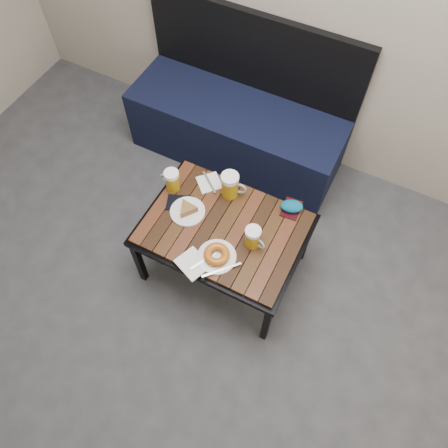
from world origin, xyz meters
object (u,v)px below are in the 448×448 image
at_px(beer_mug_left, 172,180).
at_px(beer_mug_centre, 230,185).
at_px(bench, 238,125).
at_px(cafe_table, 224,231).
at_px(plate_bagel, 217,256).
at_px(beer_mug_right, 253,237).
at_px(knit_pouch, 292,206).
at_px(plate_pie, 187,210).
at_px(passport_navy, 180,203).
at_px(passport_burgundy, 291,209).

bearing_deg(beer_mug_left, beer_mug_centre, -159.03).
xyz_separation_m(bench, cafe_table, (0.33, -0.85, 0.16)).
bearing_deg(plate_bagel, cafe_table, 105.59).
distance_m(bench, beer_mug_right, 1.04).
bearing_deg(beer_mug_left, plate_bagel, 148.13).
height_order(bench, knit_pouch, bench).
bearing_deg(cafe_table, beer_mug_centre, 108.04).
distance_m(beer_mug_right, plate_pie, 0.39).
distance_m(bench, plate_pie, 0.89).
xyz_separation_m(passport_navy, knit_pouch, (0.54, 0.24, 0.02)).
relative_size(plate_bagel, passport_navy, 1.67).
height_order(plate_bagel, passport_burgundy, plate_bagel).
relative_size(beer_mug_left, plate_bagel, 0.56).
height_order(cafe_table, passport_navy, passport_navy).
xyz_separation_m(bench, plate_pie, (0.12, -0.86, 0.22)).
bearing_deg(beer_mug_centre, beer_mug_left, -174.94).
bearing_deg(knit_pouch, cafe_table, -135.67).
distance_m(cafe_table, passport_burgundy, 0.38).
bearing_deg(bench, plate_pie, -82.03).
height_order(beer_mug_right, passport_navy, beer_mug_right).
distance_m(cafe_table, passport_navy, 0.28).
relative_size(bench, plate_bagel, 6.03).
height_order(plate_pie, knit_pouch, same).
height_order(beer_mug_centre, passport_navy, beer_mug_centre).
relative_size(bench, passport_burgundy, 10.88).
xyz_separation_m(passport_burgundy, knit_pouch, (-0.00, 0.00, 0.02)).
distance_m(plate_bagel, knit_pouch, 0.49).
bearing_deg(passport_burgundy, cafe_table, -140.63).
bearing_deg(plate_bagel, plate_pie, 147.29).
xyz_separation_m(plate_bagel, knit_pouch, (0.22, 0.43, 0.00)).
xyz_separation_m(plate_pie, knit_pouch, (0.48, 0.27, 0.01)).
bearing_deg(beer_mug_left, passport_navy, 140.55).
distance_m(bench, plate_bagel, 1.12).
distance_m(beer_mug_right, passport_burgundy, 0.30).
bearing_deg(passport_burgundy, bench, 130.51).
distance_m(beer_mug_left, passport_burgundy, 0.65).
xyz_separation_m(cafe_table, passport_burgundy, (0.27, 0.26, 0.05)).
bearing_deg(knit_pouch, beer_mug_centre, -170.06).
distance_m(cafe_table, plate_bagel, 0.19).
xyz_separation_m(beer_mug_left, passport_navy, (0.09, -0.08, -0.06)).
height_order(beer_mug_left, plate_bagel, beer_mug_left).
bearing_deg(cafe_table, plate_bagel, -74.41).
xyz_separation_m(plate_pie, passport_burgundy, (0.48, 0.27, -0.02)).
bearing_deg(knit_pouch, bench, 135.35).
height_order(plate_bagel, passport_navy, plate_bagel).
relative_size(beer_mug_left, beer_mug_centre, 0.85).
bearing_deg(beer_mug_left, beer_mug_right, 168.91).
height_order(beer_mug_right, knit_pouch, beer_mug_right).
bearing_deg(cafe_table, knit_pouch, 44.33).
xyz_separation_m(beer_mug_right, passport_burgundy, (0.10, 0.28, -0.06)).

